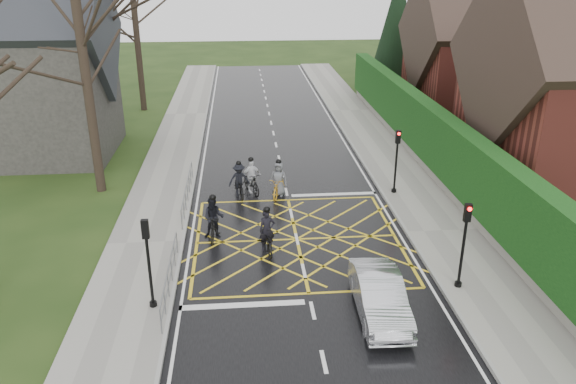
{
  "coord_description": "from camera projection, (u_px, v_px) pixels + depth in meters",
  "views": [
    {
      "loc": [
        -2.11,
        -20.07,
        10.46
      ],
      "look_at": [
        -0.19,
        1.88,
        1.3
      ],
      "focal_mm": 35.0,
      "sensor_mm": 36.0,
      "label": 1
    }
  ],
  "objects": [
    {
      "name": "tree_far",
      "position": [
        134.0,
        10.0,
        39.38
      ],
      "size": [
        8.4,
        8.4,
        10.4
      ],
      "color": "black",
      "rests_on": "ground"
    },
    {
      "name": "conifer",
      "position": [
        396.0,
        32.0,
        45.51
      ],
      "size": [
        4.6,
        4.6,
        10.0
      ],
      "color": "black",
      "rests_on": "ground"
    },
    {
      "name": "tree_near",
      "position": [
        79.0,
        22.0,
        24.41
      ],
      "size": [
        9.24,
        9.24,
        11.44
      ],
      "color": "black",
      "rests_on": "ground"
    },
    {
      "name": "car",
      "position": [
        380.0,
        296.0,
        17.64
      ],
      "size": [
        1.51,
        4.05,
        1.32
      ],
      "primitive_type": "imported",
      "rotation": [
        0.0,
        0.0,
        -0.03
      ],
      "color": "silver",
      "rests_on": "ground"
    },
    {
      "name": "sidewalk_right",
      "position": [
        442.0,
        232.0,
        23.1
      ],
      "size": [
        3.0,
        80.0,
        0.15
      ],
      "primitive_type": "cube",
      "color": "gray",
      "rests_on": "ground"
    },
    {
      "name": "cyclist_mid",
      "position": [
        239.0,
        183.0,
        26.63
      ],
      "size": [
        1.13,
        1.87,
        1.74
      ],
      "rotation": [
        0.0,
        0.0,
        0.21
      ],
      "color": "black",
      "rests_on": "ground"
    },
    {
      "name": "traffic_light_sw",
      "position": [
        149.0,
        265.0,
        17.46
      ],
      "size": [
        0.24,
        0.31,
        3.21
      ],
      "color": "black",
      "rests_on": "ground"
    },
    {
      "name": "sidewalk_left",
      "position": [
        146.0,
        244.0,
        22.14
      ],
      "size": [
        3.0,
        80.0,
        0.15
      ],
      "primitive_type": "cube",
      "color": "gray",
      "rests_on": "ground"
    },
    {
      "name": "cyclist_front",
      "position": [
        251.0,
        180.0,
        26.93
      ],
      "size": [
        1.14,
        1.86,
        1.8
      ],
      "rotation": [
        0.0,
        0.0,
        0.38
      ],
      "color": "black",
      "rests_on": "ground"
    },
    {
      "name": "church",
      "position": [
        30.0,
        68.0,
        30.71
      ],
      "size": [
        8.8,
        7.8,
        11.0
      ],
      "color": "#2D2B28",
      "rests_on": "ground"
    },
    {
      "name": "cyclist_lead",
      "position": [
        279.0,
        183.0,
        26.58
      ],
      "size": [
        1.19,
        1.99,
        1.83
      ],
      "rotation": [
        0.0,
        0.0,
        -0.3
      ],
      "color": "#B37C15",
      "rests_on": "ground"
    },
    {
      "name": "traffic_light_se",
      "position": [
        463.0,
        247.0,
        18.55
      ],
      "size": [
        0.24,
        0.31,
        3.21
      ],
      "rotation": [
        0.0,
        0.0,
        3.14
      ],
      "color": "black",
      "rests_on": "ground"
    },
    {
      "name": "cyclist_rear",
      "position": [
        267.0,
        237.0,
        21.56
      ],
      "size": [
        0.9,
        1.96,
        1.84
      ],
      "rotation": [
        0.0,
        0.0,
        0.13
      ],
      "color": "black",
      "rests_on": "ground"
    },
    {
      "name": "railing_north",
      "position": [
        187.0,
        188.0,
        25.65
      ],
      "size": [
        0.05,
        6.04,
        1.03
      ],
      "color": "slate",
      "rests_on": "ground"
    },
    {
      "name": "ground",
      "position": [
        297.0,
        239.0,
        22.65
      ],
      "size": [
        120.0,
        120.0,
        0.0
      ],
      "primitive_type": "plane",
      "color": "#1C3110",
      "rests_on": "ground"
    },
    {
      "name": "stone_wall",
      "position": [
        436.0,
        173.0,
        28.65
      ],
      "size": [
        0.5,
        38.0,
        0.7
      ],
      "primitive_type": "cube",
      "color": "slate",
      "rests_on": "ground"
    },
    {
      "name": "house_far",
      "position": [
        483.0,
        55.0,
        38.71
      ],
      "size": [
        9.8,
        8.8,
        10.3
      ],
      "color": "maroon",
      "rests_on": "ground"
    },
    {
      "name": "railing_south",
      "position": [
        169.0,
        272.0,
        18.75
      ],
      "size": [
        0.05,
        5.04,
        1.03
      ],
      "color": "slate",
      "rests_on": "ground"
    },
    {
      "name": "traffic_light_ne",
      "position": [
        396.0,
        162.0,
        26.28
      ],
      "size": [
        0.24,
        0.31,
        3.21
      ],
      "rotation": [
        0.0,
        0.0,
        3.14
      ],
      "color": "black",
      "rests_on": "ground"
    },
    {
      "name": "road",
      "position": [
        297.0,
        239.0,
        22.64
      ],
      "size": [
        9.0,
        80.0,
        0.01
      ],
      "primitive_type": "cube",
      "color": "black",
      "rests_on": "ground"
    },
    {
      "name": "hedge",
      "position": [
        439.0,
        140.0,
        27.98
      ],
      "size": [
        0.9,
        38.0,
        2.8
      ],
      "primitive_type": "cube",
      "color": "black",
      "rests_on": "stone_wall"
    },
    {
      "name": "cyclist_back",
      "position": [
        214.0,
        222.0,
        22.52
      ],
      "size": [
        0.9,
        1.93,
        1.89
      ],
      "rotation": [
        0.0,
        0.0,
        -0.1
      ],
      "color": "black",
      "rests_on": "ground"
    }
  ]
}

